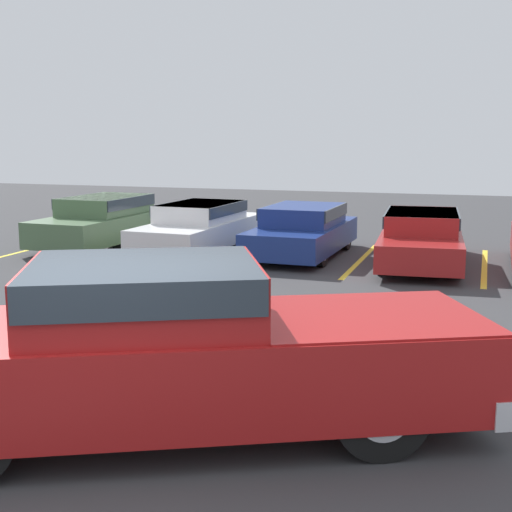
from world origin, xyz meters
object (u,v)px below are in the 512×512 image
(pickup_truck, at_px, (178,349))
(parked_sedan_d, at_px, (421,236))
(parked_sedan_a, at_px, (105,219))
(parked_sedan_b, at_px, (200,225))
(parked_sedan_c, at_px, (303,229))

(pickup_truck, relative_size, parked_sedan_d, 1.30)
(parked_sedan_a, bearing_deg, parked_sedan_b, 90.84)
(pickup_truck, distance_m, parked_sedan_a, 12.32)
(pickup_truck, distance_m, parked_sedan_b, 10.98)
(parked_sedan_b, relative_size, parked_sedan_c, 1.08)
(pickup_truck, distance_m, parked_sedan_d, 10.20)
(parked_sedan_a, distance_m, parked_sedan_b, 2.74)
(parked_sedan_b, xyz_separation_m, parked_sedan_d, (5.42, -0.13, -0.01))
(parked_sedan_b, xyz_separation_m, parked_sedan_c, (2.60, 0.16, -0.01))
(parked_sedan_b, bearing_deg, parked_sedan_d, 91.59)
(pickup_truck, bearing_deg, parked_sedan_c, 71.83)
(parked_sedan_a, bearing_deg, parked_sedan_c, 93.54)
(parked_sedan_b, bearing_deg, pickup_truck, 24.26)
(parked_sedan_d, bearing_deg, parked_sedan_b, -95.43)
(pickup_truck, xyz_separation_m, parked_sedan_b, (-3.99, 10.22, -0.22))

